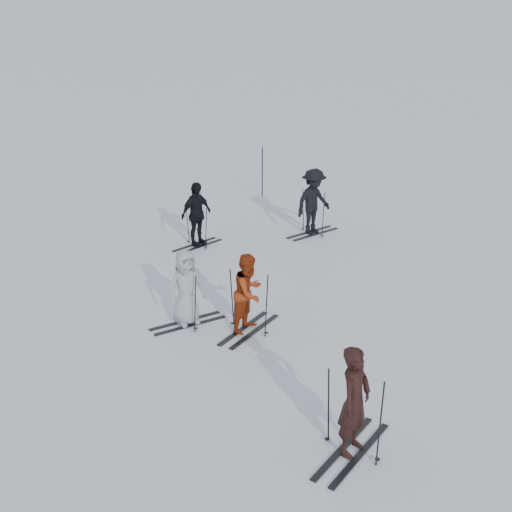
# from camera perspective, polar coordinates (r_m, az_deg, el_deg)

# --- Properties ---
(ground) EXTENTS (120.00, 120.00, 0.00)m
(ground) POSITION_cam_1_polar(r_m,az_deg,el_deg) (13.24, -1.85, -5.42)
(ground) COLOR silver
(ground) RESTS_ON ground
(skier_near_dark) EXTENTS (0.48, 0.65, 1.62)m
(skier_near_dark) POSITION_cam_1_polar(r_m,az_deg,el_deg) (9.10, 8.75, -12.77)
(skier_near_dark) COLOR black
(skier_near_dark) RESTS_ON ground
(skier_red) EXTENTS (0.67, 0.82, 1.56)m
(skier_red) POSITION_cam_1_polar(r_m,az_deg,el_deg) (12.35, -0.64, -3.39)
(skier_red) COLOR maroon
(skier_red) RESTS_ON ground
(skier_grey) EXTENTS (0.81, 0.89, 1.53)m
(skier_grey) POSITION_cam_1_polar(r_m,az_deg,el_deg) (12.70, -6.21, -2.90)
(skier_grey) COLOR #9EA3A7
(skier_grey) RESTS_ON ground
(skier_uphill_left) EXTENTS (0.69, 1.09, 1.72)m
(skier_uphill_left) POSITION_cam_1_polar(r_m,az_deg,el_deg) (17.13, -5.33, 3.64)
(skier_uphill_left) COLOR black
(skier_uphill_left) RESTS_ON ground
(skier_uphill_far) EXTENTS (1.12, 1.37, 1.85)m
(skier_uphill_far) POSITION_cam_1_polar(r_m,az_deg,el_deg) (18.12, 5.12, 4.78)
(skier_uphill_far) COLOR black
(skier_uphill_far) RESTS_ON ground
(skis_near_dark) EXTENTS (1.90, 1.22, 1.29)m
(skis_near_dark) POSITION_cam_1_polar(r_m,az_deg,el_deg) (9.19, 8.69, -13.64)
(skis_near_dark) COLOR black
(skis_near_dark) RESTS_ON ground
(skis_red) EXTENTS (1.85, 1.12, 1.28)m
(skis_red) POSITION_cam_1_polar(r_m,az_deg,el_deg) (12.41, -0.64, -3.97)
(skis_red) COLOR black
(skis_red) RESTS_ON ground
(skis_grey) EXTENTS (1.82, 1.59, 1.18)m
(skis_grey) POSITION_cam_1_polar(r_m,az_deg,el_deg) (12.77, -6.18, -3.63)
(skis_grey) COLOR black
(skis_grey) RESTS_ON ground
(skis_uphill_left) EXTENTS (1.78, 1.27, 1.17)m
(skis_uphill_left) POSITION_cam_1_polar(r_m,az_deg,el_deg) (17.21, -5.30, 2.75)
(skis_uphill_left) COLOR black
(skis_uphill_left) RESTS_ON ground
(skis_uphill_far) EXTENTS (2.02, 1.60, 1.30)m
(skis_uphill_far) POSITION_cam_1_polar(r_m,az_deg,el_deg) (18.20, 5.09, 3.95)
(skis_uphill_far) COLOR black
(skis_uphill_far) RESTS_ON ground
(piste_marker) EXTENTS (0.04, 0.04, 1.70)m
(piste_marker) POSITION_cam_1_polar(r_m,az_deg,el_deg) (22.02, 0.56, 7.44)
(piste_marker) COLOR black
(piste_marker) RESTS_ON ground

